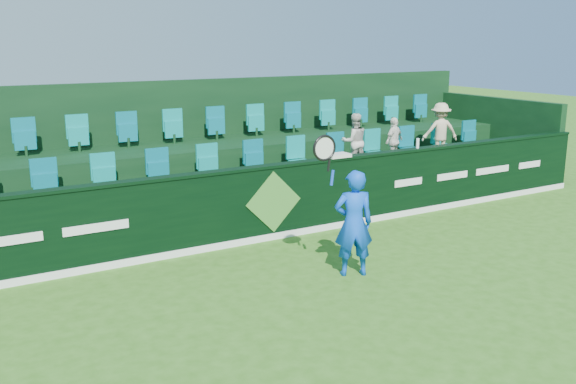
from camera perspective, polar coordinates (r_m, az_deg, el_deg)
ground at (r=8.54m, az=11.86°, el=-11.09°), size 60.00×60.00×0.00m
sponsor_hoarding at (r=11.40m, az=-1.55°, el=-0.89°), size 16.00×0.25×1.35m
stand_tier_front at (r=12.41m, az=-4.03°, el=-1.03°), size 16.00×2.00×0.80m
stand_tier_back at (r=14.04m, az=-7.53°, el=1.65°), size 16.00×1.80×1.30m
stand_rear at (r=14.34m, az=-8.30°, el=4.18°), size 16.00×4.10×2.60m
seat_row_front at (r=12.61m, az=-4.90°, el=2.45°), size 13.50×0.50×0.60m
seat_row_back at (r=14.15m, az=-8.13°, el=5.64°), size 13.50×0.50×0.60m
tennis_player at (r=9.65m, az=5.81°, el=-2.68°), size 1.17×0.58×2.23m
spectator_left at (r=13.58m, az=5.91°, el=4.49°), size 0.67×0.58×1.19m
spectator_middle at (r=14.25m, az=9.40°, el=4.50°), size 0.66×0.44×1.04m
spectator_right at (r=15.13m, az=13.37°, el=5.31°), size 0.95×0.76×1.28m
towel at (r=12.00m, az=4.46°, el=3.27°), size 0.44×0.29×0.07m
drinks_bottle at (r=13.19m, az=11.45°, el=4.27°), size 0.06×0.06×0.20m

